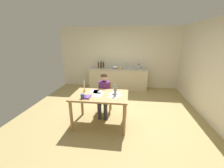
{
  "coord_description": "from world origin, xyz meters",
  "views": [
    {
      "loc": [
        0.49,
        -3.66,
        2.05
      ],
      "look_at": [
        0.0,
        0.15,
        0.85
      ],
      "focal_mm": 22.67,
      "sensor_mm": 36.0,
      "label": 1
    }
  ],
  "objects_px": {
    "bottle_vinegar": "(101,65)",
    "mixing_bowl": "(115,67)",
    "wine_glass_near_sink": "(120,65)",
    "wine_glass_back_right": "(112,65)",
    "chair_at_table": "(105,96)",
    "person_seated": "(104,91)",
    "candlestick": "(84,89)",
    "bottle_wine_red": "(103,65)",
    "wine_glass_by_kettle": "(117,65)",
    "teacup_on_counter": "(121,68)",
    "bottle_oil": "(99,65)",
    "book_magazine": "(87,97)",
    "wine_bottle_on_table": "(115,91)",
    "coffee_mug": "(83,96)",
    "stovetop_kettle": "(139,66)",
    "wine_glass_back_left": "(114,65)",
    "dining_table": "(100,99)",
    "sink_unit": "(127,68)"
  },
  "relations": [
    {
      "from": "chair_at_table",
      "to": "teacup_on_counter",
      "type": "distance_m",
      "value": 2.05
    },
    {
      "from": "book_magazine",
      "to": "wine_glass_by_kettle",
      "type": "distance_m",
      "value": 3.19
    },
    {
      "from": "person_seated",
      "to": "wine_glass_near_sink",
      "type": "relative_size",
      "value": 7.76
    },
    {
      "from": "candlestick",
      "to": "bottle_wine_red",
      "type": "distance_m",
      "value": 2.74
    },
    {
      "from": "stovetop_kettle",
      "to": "wine_glass_back_left",
      "type": "distance_m",
      "value": 1.04
    },
    {
      "from": "wine_glass_back_left",
      "to": "person_seated",
      "type": "bearing_deg",
      "value": -90.52
    },
    {
      "from": "stovetop_kettle",
      "to": "wine_glass_back_left",
      "type": "height_order",
      "value": "stovetop_kettle"
    },
    {
      "from": "mixing_bowl",
      "to": "wine_glass_by_kettle",
      "type": "xyz_separation_m",
      "value": [
        0.07,
        0.2,
        0.05
      ]
    },
    {
      "from": "chair_at_table",
      "to": "wine_bottle_on_table",
      "type": "distance_m",
      "value": 0.9
    },
    {
      "from": "chair_at_table",
      "to": "book_magazine",
      "type": "bearing_deg",
      "value": -105.5
    },
    {
      "from": "bottle_vinegar",
      "to": "mixing_bowl",
      "type": "distance_m",
      "value": 0.63
    },
    {
      "from": "coffee_mug",
      "to": "stovetop_kettle",
      "type": "xyz_separation_m",
      "value": [
        1.38,
        3.07,
        0.15
      ]
    },
    {
      "from": "wine_glass_near_sink",
      "to": "wine_glass_back_right",
      "type": "height_order",
      "value": "same"
    },
    {
      "from": "mixing_bowl",
      "to": "chair_at_table",
      "type": "bearing_deg",
      "value": -92.36
    },
    {
      "from": "stovetop_kettle",
      "to": "bottle_oil",
      "type": "bearing_deg",
      "value": -179.33
    },
    {
      "from": "person_seated",
      "to": "candlestick",
      "type": "distance_m",
      "value": 0.61
    },
    {
      "from": "dining_table",
      "to": "person_seated",
      "type": "bearing_deg",
      "value": 90.36
    },
    {
      "from": "chair_at_table",
      "to": "person_seated",
      "type": "relative_size",
      "value": 0.73
    },
    {
      "from": "coffee_mug",
      "to": "wine_glass_back_left",
      "type": "relative_size",
      "value": 0.82
    },
    {
      "from": "dining_table",
      "to": "wine_glass_back_left",
      "type": "distance_m",
      "value": 2.96
    },
    {
      "from": "person_seated",
      "to": "bottle_wine_red",
      "type": "bearing_deg",
      "value": 100.89
    },
    {
      "from": "chair_at_table",
      "to": "mixing_bowl",
      "type": "relative_size",
      "value": 3.34
    },
    {
      "from": "candlestick",
      "to": "bottle_oil",
      "type": "relative_size",
      "value": 1.08
    },
    {
      "from": "bottle_oil",
      "to": "wine_glass_near_sink",
      "type": "xyz_separation_m",
      "value": [
        0.89,
        0.17,
        -0.01
      ]
    },
    {
      "from": "candlestick",
      "to": "stovetop_kettle",
      "type": "height_order",
      "value": "stovetop_kettle"
    },
    {
      "from": "chair_at_table",
      "to": "wine_bottle_on_table",
      "type": "bearing_deg",
      "value": -62.23
    },
    {
      "from": "wine_bottle_on_table",
      "to": "mixing_bowl",
      "type": "bearing_deg",
      "value": 95.94
    },
    {
      "from": "bottle_wine_red",
      "to": "wine_bottle_on_table",
      "type": "bearing_deg",
      "value": -74.24
    },
    {
      "from": "coffee_mug",
      "to": "bottle_oil",
      "type": "xyz_separation_m",
      "value": [
        -0.31,
        3.05,
        0.17
      ]
    },
    {
      "from": "sink_unit",
      "to": "teacup_on_counter",
      "type": "distance_m",
      "value": 0.29
    },
    {
      "from": "candlestick",
      "to": "bottle_wine_red",
      "type": "height_order",
      "value": "bottle_wine_red"
    },
    {
      "from": "candlestick",
      "to": "sink_unit",
      "type": "height_order",
      "value": "sink_unit"
    },
    {
      "from": "wine_bottle_on_table",
      "to": "stovetop_kettle",
      "type": "height_order",
      "value": "stovetop_kettle"
    },
    {
      "from": "stovetop_kettle",
      "to": "wine_glass_near_sink",
      "type": "bearing_deg",
      "value": 169.35
    },
    {
      "from": "wine_glass_near_sink",
      "to": "person_seated",
      "type": "bearing_deg",
      "value": -95.91
    },
    {
      "from": "coffee_mug",
      "to": "mixing_bowl",
      "type": "xyz_separation_m",
      "value": [
        0.42,
        3.03,
        0.11
      ]
    },
    {
      "from": "person_seated",
      "to": "book_magazine",
      "type": "bearing_deg",
      "value": -108.68
    },
    {
      "from": "wine_glass_back_right",
      "to": "bottle_vinegar",
      "type": "bearing_deg",
      "value": -164.78
    },
    {
      "from": "sink_unit",
      "to": "chair_at_table",
      "type": "bearing_deg",
      "value": -105.01
    },
    {
      "from": "candlestick",
      "to": "wine_glass_by_kettle",
      "type": "relative_size",
      "value": 1.92
    },
    {
      "from": "bottle_oil",
      "to": "wine_glass_back_left",
      "type": "xyz_separation_m",
      "value": [
        0.67,
        0.17,
        -0.01
      ]
    },
    {
      "from": "wine_glass_near_sink",
      "to": "sink_unit",
      "type": "bearing_deg",
      "value": -24.89
    },
    {
      "from": "bottle_oil",
      "to": "wine_glass_near_sink",
      "type": "height_order",
      "value": "bottle_oil"
    },
    {
      "from": "mixing_bowl",
      "to": "person_seated",
      "type": "bearing_deg",
      "value": -92.09
    },
    {
      "from": "teacup_on_counter",
      "to": "bottle_oil",
      "type": "bearing_deg",
      "value": 172.29
    },
    {
      "from": "bottle_wine_red",
      "to": "teacup_on_counter",
      "type": "xyz_separation_m",
      "value": [
        0.77,
        -0.24,
        -0.07
      ]
    },
    {
      "from": "book_magazine",
      "to": "wine_bottle_on_table",
      "type": "distance_m",
      "value": 0.66
    },
    {
      "from": "mixing_bowl",
      "to": "stovetop_kettle",
      "type": "relative_size",
      "value": 1.19
    },
    {
      "from": "bottle_wine_red",
      "to": "teacup_on_counter",
      "type": "bearing_deg",
      "value": -17.06
    },
    {
      "from": "wine_bottle_on_table",
      "to": "stovetop_kettle",
      "type": "distance_m",
      "value": 2.91
    }
  ]
}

